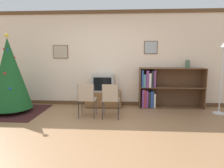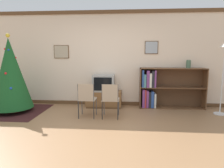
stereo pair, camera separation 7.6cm
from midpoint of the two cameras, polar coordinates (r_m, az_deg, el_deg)
ground_plane at (r=3.88m, az=-5.16°, el=-14.15°), size 24.00×24.00×0.00m
wall_back at (r=5.82m, az=-1.50°, el=7.19°), size 8.78×0.11×2.70m
area_rug at (r=5.86m, az=-25.98°, el=-7.03°), size 1.60×1.56×0.01m
christmas_tree at (r=5.69m, az=-26.64°, el=2.66°), size 1.02×1.02×1.99m
tv_console at (r=5.67m, az=-1.96°, el=-4.27°), size 0.99×0.45×0.46m
television at (r=5.59m, az=-1.98°, el=0.31°), size 0.60×0.44×0.46m
folding_chair_left at (r=4.69m, az=-6.78°, el=-4.05°), size 0.40×0.40×0.82m
folding_chair_right at (r=4.62m, az=-0.00°, el=-4.20°), size 0.40×0.40×0.82m
bookshelf at (r=5.71m, az=13.95°, el=-1.21°), size 1.77×0.36×1.11m
vase at (r=5.83m, az=21.36°, el=5.36°), size 0.12×0.12×0.22m
standing_lamp at (r=5.55m, az=29.74°, el=6.09°), size 0.28×0.28×1.77m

